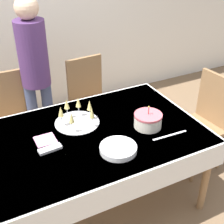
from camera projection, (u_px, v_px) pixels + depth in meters
name	position (u px, v px, depth m)	size (l,w,h in m)	color
ground_plane	(92.00, 202.00, 2.79)	(12.00, 12.00, 0.00)	brown
wall_back	(21.00, 5.00, 3.50)	(8.00, 0.05, 2.70)	silver
dining_table	(89.00, 145.00, 2.46)	(1.79, 1.13, 0.73)	white
dining_chair_far_left	(16.00, 116.00, 3.04)	(0.42, 0.42, 0.96)	olive
dining_chair_far_right	(90.00, 99.00, 3.35)	(0.45, 0.45, 0.96)	olive
dining_chair_right_end	(205.00, 119.00, 3.00)	(0.46, 0.46, 0.96)	olive
birthday_cake	(148.00, 120.00, 2.48)	(0.22, 0.22, 0.19)	silver
champagne_tray	(77.00, 115.00, 2.52)	(0.36, 0.36, 0.18)	silver
plate_stack_main	(118.00, 149.00, 2.23)	(0.27, 0.27, 0.04)	white
cake_knife	(170.00, 135.00, 2.40)	(0.30, 0.03, 0.00)	silver
fork_pile	(50.00, 149.00, 2.24)	(0.17, 0.07, 0.02)	silver
napkin_pile	(45.00, 140.00, 2.34)	(0.15, 0.15, 0.01)	pink
person_standing	(34.00, 66.00, 2.96)	(0.28, 0.28, 1.62)	#3F4C72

